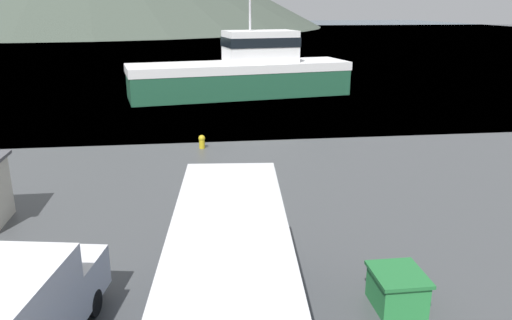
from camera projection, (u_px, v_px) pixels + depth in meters
The scene contains 5 objects.
water_surface at pixel (196, 33), 142.98m from camera, with size 240.00×240.00×0.00m, color #3D5160.
delivery_van at pixel (14, 320), 10.64m from camera, with size 2.97×5.99×2.38m.
fishing_boat at pixel (243, 71), 43.65m from camera, with size 19.86×8.41×11.49m.
storage_bin at pixel (397, 289), 13.15m from camera, with size 1.34×1.51×1.02m.
mooring_bollard at pixel (202, 141), 27.89m from camera, with size 0.37×0.37×0.76m.
Camera 1 is at (-1.54, -2.74, 7.68)m, focal length 35.00 mm.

